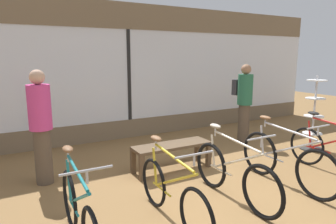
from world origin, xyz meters
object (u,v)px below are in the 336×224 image
at_px(accessory_rack, 313,119).
at_px(customer_by_window, 244,100).
at_px(bicycle_center, 233,174).
at_px(bicycle_far_right, 333,151).
at_px(bicycle_left, 172,193).
at_px(bicycle_far_left, 79,214).
at_px(customer_near_rack, 41,123).
at_px(display_bench, 172,149).
at_px(bicycle_right, 285,161).

height_order(accessory_rack, customer_by_window, customer_by_window).
height_order(bicycle_center, customer_by_window, customer_by_window).
relative_size(bicycle_center, bicycle_far_right, 1.00).
bearing_deg(bicycle_left, customer_by_window, 35.00).
bearing_deg(customer_by_window, bicycle_far_left, -152.76).
bearing_deg(bicycle_far_left, accessory_rack, 11.15).
bearing_deg(customer_by_window, customer_near_rack, -176.61).
relative_size(bicycle_left, customer_by_window, 0.92).
height_order(accessory_rack, display_bench, accessory_rack).
distance_m(bicycle_far_left, display_bench, 2.40).
bearing_deg(display_bench, bicycle_far_right, -32.04).
distance_m(bicycle_center, bicycle_right, 1.03).
xyz_separation_m(bicycle_center, customer_by_window, (2.19, 2.17, 0.59)).
height_order(bicycle_left, bicycle_center, bicycle_center).
relative_size(bicycle_far_right, customer_by_window, 0.95).
bearing_deg(bicycle_far_right, bicycle_far_left, 179.71).
distance_m(display_bench, customer_near_rack, 2.17).
bearing_deg(bicycle_center, bicycle_far_left, -178.81).
relative_size(bicycle_far_right, customer_near_rack, 0.96).
bearing_deg(display_bench, bicycle_left, -119.88).
height_order(bicycle_right, display_bench, bicycle_right).
distance_m(display_bench, customer_by_window, 2.56).
bearing_deg(bicycle_left, bicycle_center, 4.73).
bearing_deg(customer_near_rack, bicycle_far_right, -24.41).
xyz_separation_m(bicycle_far_left, customer_by_window, (4.29, 2.21, 0.59)).
distance_m(bicycle_far_left, customer_near_rack, 2.04).
bearing_deg(bicycle_left, display_bench, 60.12).
bearing_deg(bicycle_center, display_bench, 97.28).
distance_m(bicycle_far_left, customer_by_window, 4.87).
bearing_deg(bicycle_far_left, bicycle_far_right, -0.29).
bearing_deg(bicycle_center, bicycle_right, -0.66).
distance_m(bicycle_right, customer_near_rack, 3.80).
xyz_separation_m(bicycle_far_left, display_bench, (1.92, 1.43, 0.00)).
xyz_separation_m(bicycle_right, display_bench, (-1.21, 1.40, -0.01)).
bearing_deg(bicycle_center, bicycle_far_right, -1.74).
bearing_deg(accessory_rack, bicycle_far_left, -168.85).
height_order(bicycle_left, accessory_rack, accessory_rack).
distance_m(bicycle_center, bicycle_far_right, 2.14).
bearing_deg(customer_near_rack, display_bench, -14.42).
xyz_separation_m(display_bench, customer_by_window, (2.37, 0.78, 0.59)).
bearing_deg(display_bench, bicycle_far_left, -143.40).
xyz_separation_m(bicycle_center, customer_near_rack, (-2.20, 1.91, 0.59)).
xyz_separation_m(bicycle_left, bicycle_center, (1.02, 0.08, 0.01)).
xyz_separation_m(bicycle_right, accessory_rack, (2.03, 0.98, 0.26)).
xyz_separation_m(bicycle_right, bicycle_far_right, (1.11, -0.05, -0.01)).
relative_size(bicycle_far_left, bicycle_center, 0.96).
xyz_separation_m(bicycle_center, bicycle_far_right, (2.14, -0.06, 0.01)).
bearing_deg(bicycle_right, bicycle_far_right, -2.74).
distance_m(bicycle_far_left, bicycle_left, 1.08).
distance_m(bicycle_left, accessory_rack, 4.23).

